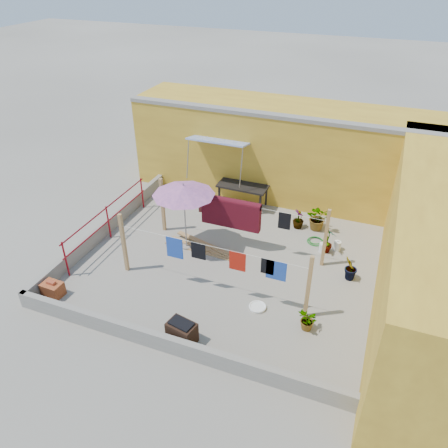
# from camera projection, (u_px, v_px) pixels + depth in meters

# --- Properties ---
(ground) EXTENTS (80.00, 80.00, 0.00)m
(ground) POSITION_uv_depth(u_px,v_px,m) (229.00, 261.00, 12.50)
(ground) COLOR #9E998E
(ground) RESTS_ON ground
(wall_back) EXTENTS (11.00, 3.27, 3.21)m
(wall_back) POSITION_uv_depth(u_px,v_px,m) (291.00, 151.00, 15.19)
(wall_back) COLOR gold
(wall_back) RESTS_ON ground
(wall_right) EXTENTS (2.40, 9.00, 3.20)m
(wall_right) POSITION_uv_depth(u_px,v_px,m) (440.00, 255.00, 10.05)
(wall_right) COLOR gold
(wall_right) RESTS_ON ground
(parapet_front) EXTENTS (8.30, 0.16, 0.44)m
(parapet_front) POSITION_uv_depth(u_px,v_px,m) (171.00, 345.00, 9.57)
(parapet_front) COLOR gray
(parapet_front) RESTS_ON ground
(parapet_left) EXTENTS (0.16, 7.30, 0.44)m
(parapet_left) POSITION_uv_depth(u_px,v_px,m) (107.00, 227.00, 13.64)
(parapet_left) COLOR gray
(parapet_left) RESTS_ON ground
(red_railing) EXTENTS (0.05, 4.20, 1.10)m
(red_railing) POSITION_uv_depth(u_px,v_px,m) (108.00, 217.00, 13.15)
(red_railing) COLOR maroon
(red_railing) RESTS_ON ground
(clothesline_rig) EXTENTS (5.09, 2.35, 1.80)m
(clothesline_rig) POSITION_uv_depth(u_px,v_px,m) (230.00, 219.00, 12.41)
(clothesline_rig) COLOR tan
(clothesline_rig) RESTS_ON ground
(patio_umbrella) EXTENTS (2.00, 2.00, 2.13)m
(patio_umbrella) POSITION_uv_depth(u_px,v_px,m) (184.00, 191.00, 12.07)
(patio_umbrella) COLOR gray
(patio_umbrella) RESTS_ON ground
(outdoor_table) EXTENTS (1.71, 0.89, 0.80)m
(outdoor_table) POSITION_uv_depth(u_px,v_px,m) (243.00, 187.00, 14.86)
(outdoor_table) COLOR black
(outdoor_table) RESTS_ON ground
(brick_stack) EXTENTS (0.53, 0.40, 0.45)m
(brick_stack) POSITION_uv_depth(u_px,v_px,m) (53.00, 289.00, 11.18)
(brick_stack) COLOR #B55329
(brick_stack) RESTS_ON ground
(lumber_pile) EXTENTS (2.36, 0.75, 0.14)m
(lumber_pile) POSITION_uv_depth(u_px,v_px,m) (203.00, 248.00, 12.94)
(lumber_pile) COLOR tan
(lumber_pile) RESTS_ON ground
(brazier) EXTENTS (0.71, 0.54, 0.57)m
(brazier) POSITION_uv_depth(u_px,v_px,m) (182.00, 332.00, 9.81)
(brazier) COLOR black
(brazier) RESTS_ON ground
(white_basin) EXTENTS (0.44, 0.44, 0.08)m
(white_basin) POSITION_uv_depth(u_px,v_px,m) (258.00, 307.00, 10.84)
(white_basin) COLOR white
(white_basin) RESTS_ON ground
(water_jug_a) EXTENTS (0.21, 0.21, 0.33)m
(water_jug_a) POSITION_uv_depth(u_px,v_px,m) (337.00, 246.00, 12.89)
(water_jug_a) COLOR white
(water_jug_a) RESTS_ON ground
(water_jug_b) EXTENTS (0.21, 0.21, 0.34)m
(water_jug_b) POSITION_uv_depth(u_px,v_px,m) (323.00, 248.00, 12.81)
(water_jug_b) COLOR white
(water_jug_b) RESTS_ON ground
(green_hose) EXTENTS (0.51, 0.51, 0.07)m
(green_hose) POSITION_uv_depth(u_px,v_px,m) (315.00, 241.00, 13.30)
(green_hose) COLOR #197021
(green_hose) RESTS_ON ground
(plant_back_a) EXTENTS (0.88, 0.80, 0.84)m
(plant_back_a) POSITION_uv_depth(u_px,v_px,m) (318.00, 218.00, 13.72)
(plant_back_a) COLOR #165018
(plant_back_a) RESTS_ON ground
(plant_back_b) EXTENTS (0.46, 0.46, 0.63)m
(plant_back_b) POSITION_uv_depth(u_px,v_px,m) (298.00, 219.00, 13.84)
(plant_back_b) COLOR #165018
(plant_back_b) RESTS_ON ground
(plant_right_a) EXTENTS (0.55, 0.58, 0.91)m
(plant_right_a) POSITION_uv_depth(u_px,v_px,m) (328.00, 239.00, 12.63)
(plant_right_a) COLOR #165018
(plant_right_a) RESTS_ON ground
(plant_right_b) EXTENTS (0.37, 0.44, 0.76)m
(plant_right_b) POSITION_uv_depth(u_px,v_px,m) (351.00, 268.00, 11.60)
(plant_right_b) COLOR #165018
(plant_right_b) RESTS_ON ground
(plant_right_c) EXTENTS (0.61, 0.64, 0.55)m
(plant_right_c) POSITION_uv_depth(u_px,v_px,m) (308.00, 321.00, 10.12)
(plant_right_c) COLOR #165018
(plant_right_c) RESTS_ON ground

